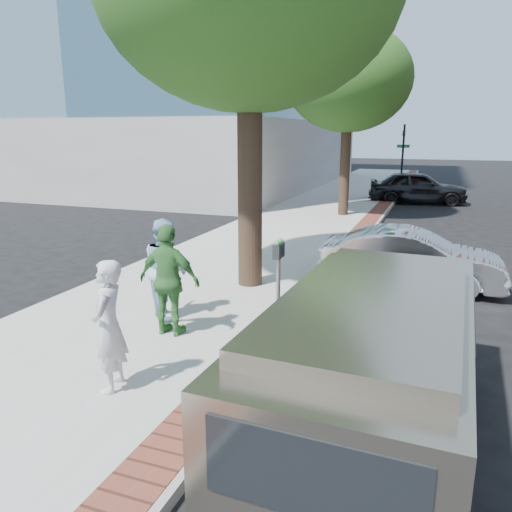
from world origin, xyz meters
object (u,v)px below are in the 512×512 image
at_px(parking_meter, 279,263).
at_px(van, 376,355).
at_px(bg_car, 418,187).
at_px(person_gray, 109,326).
at_px(person_green, 169,281).
at_px(person_officer, 165,268).
at_px(sedan_silver, 411,259).

height_order(parking_meter, van, van).
relative_size(bg_car, van, 0.93).
distance_m(person_gray, person_green, 1.86).
height_order(person_officer, person_green, person_green).
distance_m(sedan_silver, van, 6.04).
bearing_deg(person_officer, sedan_silver, -93.28).
distance_m(sedan_silver, bg_car, 14.20).
bearing_deg(parking_meter, person_officer, -167.69).
distance_m(bg_car, van, 20.23).
distance_m(parking_meter, person_green, 1.87).
bearing_deg(person_green, parking_meter, -141.23).
bearing_deg(bg_car, person_officer, 162.21).
xyz_separation_m(sedan_silver, van, (-0.00, -6.03, 0.34)).
distance_m(person_officer, van, 4.53).
bearing_deg(person_gray, sedan_silver, 137.08).
bearing_deg(sedan_silver, parking_meter, 149.23).
bearing_deg(van, person_gray, -171.32).
xyz_separation_m(parking_meter, person_officer, (-1.97, -0.43, -0.17)).
relative_size(person_green, sedan_silver, 0.46).
height_order(person_officer, van, person_officer).
relative_size(parking_meter, van, 0.30).
bearing_deg(parking_meter, van, -52.94).
xyz_separation_m(person_gray, person_officer, (-0.70, 2.57, 0.03)).
xyz_separation_m(person_gray, van, (3.26, 0.37, -0.02)).
bearing_deg(person_officer, person_green, 167.45).
relative_size(person_gray, person_green, 0.94).
relative_size(sedan_silver, van, 0.79).
height_order(person_officer, bg_car, person_officer).
distance_m(parking_meter, van, 3.30).
bearing_deg(bg_car, van, 174.47).
relative_size(person_gray, van, 0.34).
xyz_separation_m(person_green, van, (3.46, -1.48, -0.07)).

